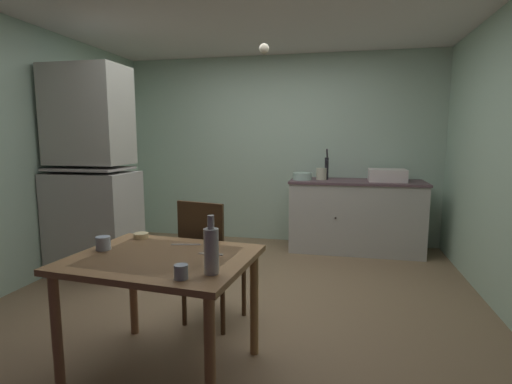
{
  "coord_description": "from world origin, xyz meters",
  "views": [
    {
      "loc": [
        0.84,
        -3.3,
        1.44
      ],
      "look_at": [
        0.13,
        -0.07,
        0.97
      ],
      "focal_mm": 27.32,
      "sensor_mm": 36.0,
      "label": 1
    }
  ],
  "objects_px": {
    "sink_basin": "(387,175)",
    "serving_bowl_wide": "(141,236)",
    "hutch_cabinet": "(92,179)",
    "glass_bottle": "(211,250)",
    "mug_tall": "(181,272)",
    "dining_table": "(162,272)",
    "chair_far_side": "(209,261)",
    "hand_pump": "(327,166)",
    "mixing_bowl_counter": "(302,176)"
  },
  "relations": [
    {
      "from": "hand_pump",
      "to": "dining_table",
      "type": "bearing_deg",
      "value": -105.95
    },
    {
      "from": "chair_far_side",
      "to": "mixing_bowl_counter",
      "type": "bearing_deg",
      "value": 77.8
    },
    {
      "from": "hutch_cabinet",
      "to": "dining_table",
      "type": "distance_m",
      "value": 2.15
    },
    {
      "from": "hand_pump",
      "to": "mug_tall",
      "type": "bearing_deg",
      "value": -100.05
    },
    {
      "from": "mug_tall",
      "to": "sink_basin",
      "type": "bearing_deg",
      "value": 67.87
    },
    {
      "from": "sink_basin",
      "to": "hand_pump",
      "type": "height_order",
      "value": "hand_pump"
    },
    {
      "from": "mixing_bowl_counter",
      "to": "mug_tall",
      "type": "relative_size",
      "value": 3.29
    },
    {
      "from": "dining_table",
      "to": "chair_far_side",
      "type": "height_order",
      "value": "chair_far_side"
    },
    {
      "from": "chair_far_side",
      "to": "mug_tall",
      "type": "xyz_separation_m",
      "value": [
        0.2,
        -0.97,
        0.27
      ]
    },
    {
      "from": "sink_basin",
      "to": "mixing_bowl_counter",
      "type": "relative_size",
      "value": 1.83
    },
    {
      "from": "dining_table",
      "to": "chair_far_side",
      "type": "distance_m",
      "value": 0.66
    },
    {
      "from": "mug_tall",
      "to": "hutch_cabinet",
      "type": "bearing_deg",
      "value": 133.98
    },
    {
      "from": "hand_pump",
      "to": "serving_bowl_wide",
      "type": "bearing_deg",
      "value": -114.2
    },
    {
      "from": "dining_table",
      "to": "sink_basin",
      "type": "bearing_deg",
      "value": 61.51
    },
    {
      "from": "glass_bottle",
      "to": "sink_basin",
      "type": "bearing_deg",
      "value": 69.14
    },
    {
      "from": "sink_basin",
      "to": "hutch_cabinet",
      "type": "bearing_deg",
      "value": -155.36
    },
    {
      "from": "hand_pump",
      "to": "serving_bowl_wide",
      "type": "relative_size",
      "value": 3.8
    },
    {
      "from": "hutch_cabinet",
      "to": "chair_far_side",
      "type": "distance_m",
      "value": 1.85
    },
    {
      "from": "dining_table",
      "to": "chair_far_side",
      "type": "bearing_deg",
      "value": 83.93
    },
    {
      "from": "glass_bottle",
      "to": "hand_pump",
      "type": "bearing_deg",
      "value": 81.79
    },
    {
      "from": "mug_tall",
      "to": "chair_far_side",
      "type": "bearing_deg",
      "value": 101.42
    },
    {
      "from": "dining_table",
      "to": "hutch_cabinet",
      "type": "bearing_deg",
      "value": 134.97
    },
    {
      "from": "dining_table",
      "to": "mug_tall",
      "type": "height_order",
      "value": "mug_tall"
    },
    {
      "from": "hutch_cabinet",
      "to": "dining_table",
      "type": "xyz_separation_m",
      "value": [
        1.5,
        -1.5,
        -0.36
      ]
    },
    {
      "from": "chair_far_side",
      "to": "glass_bottle",
      "type": "xyz_separation_m",
      "value": [
        0.32,
        -0.86,
        0.36
      ]
    },
    {
      "from": "serving_bowl_wide",
      "to": "mixing_bowl_counter",
      "type": "bearing_deg",
      "value": 70.8
    },
    {
      "from": "chair_far_side",
      "to": "serving_bowl_wide",
      "type": "relative_size",
      "value": 9.49
    },
    {
      "from": "chair_far_side",
      "to": "hand_pump",
      "type": "bearing_deg",
      "value": 71.45
    },
    {
      "from": "hutch_cabinet",
      "to": "hand_pump",
      "type": "bearing_deg",
      "value": 31.88
    },
    {
      "from": "sink_basin",
      "to": "glass_bottle",
      "type": "xyz_separation_m",
      "value": [
        -1.19,
        -3.13,
        -0.11
      ]
    },
    {
      "from": "hand_pump",
      "to": "mixing_bowl_counter",
      "type": "relative_size",
      "value": 1.63
    },
    {
      "from": "hutch_cabinet",
      "to": "glass_bottle",
      "type": "bearing_deg",
      "value": -42.4
    },
    {
      "from": "dining_table",
      "to": "mug_tall",
      "type": "distance_m",
      "value": 0.44
    },
    {
      "from": "hutch_cabinet",
      "to": "mixing_bowl_counter",
      "type": "xyz_separation_m",
      "value": [
        2.05,
        1.36,
        -0.06
      ]
    },
    {
      "from": "sink_basin",
      "to": "chair_far_side",
      "type": "distance_m",
      "value": 2.77
    },
    {
      "from": "sink_basin",
      "to": "mug_tall",
      "type": "relative_size",
      "value": 6.04
    },
    {
      "from": "hand_pump",
      "to": "serving_bowl_wide",
      "type": "distance_m",
      "value": 2.87
    },
    {
      "from": "mixing_bowl_counter",
      "to": "mug_tall",
      "type": "height_order",
      "value": "mixing_bowl_counter"
    },
    {
      "from": "sink_basin",
      "to": "serving_bowl_wide",
      "type": "height_order",
      "value": "sink_basin"
    },
    {
      "from": "hand_pump",
      "to": "dining_table",
      "type": "distance_m",
      "value": 3.1
    },
    {
      "from": "sink_basin",
      "to": "glass_bottle",
      "type": "distance_m",
      "value": 3.35
    },
    {
      "from": "hutch_cabinet",
      "to": "chair_far_side",
      "type": "xyz_separation_m",
      "value": [
        1.57,
        -0.86,
        -0.5
      ]
    },
    {
      "from": "hutch_cabinet",
      "to": "chair_far_side",
      "type": "relative_size",
      "value": 2.2
    },
    {
      "from": "hutch_cabinet",
      "to": "mug_tall",
      "type": "bearing_deg",
      "value": -46.02
    },
    {
      "from": "hand_pump",
      "to": "dining_table",
      "type": "xyz_separation_m",
      "value": [
        -0.85,
        -2.96,
        -0.43
      ]
    },
    {
      "from": "chair_far_side",
      "to": "glass_bottle",
      "type": "distance_m",
      "value": 0.99
    },
    {
      "from": "hand_pump",
      "to": "glass_bottle",
      "type": "relative_size",
      "value": 1.27
    },
    {
      "from": "mug_tall",
      "to": "serving_bowl_wide",
      "type": "bearing_deg",
      "value": 130.96
    },
    {
      "from": "hand_pump",
      "to": "mixing_bowl_counter",
      "type": "bearing_deg",
      "value": -162.22
    },
    {
      "from": "serving_bowl_wide",
      "to": "hutch_cabinet",
      "type": "bearing_deg",
      "value": 135.64
    }
  ]
}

